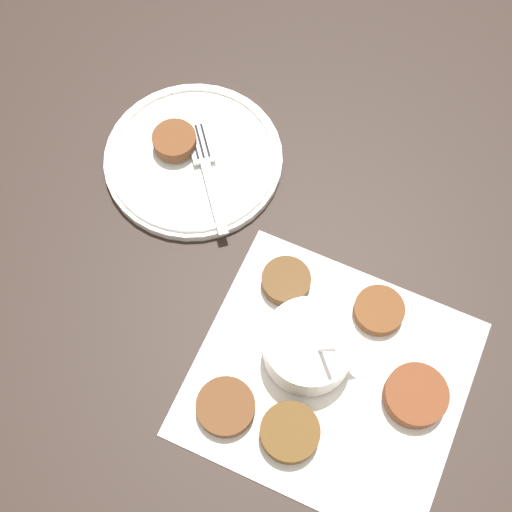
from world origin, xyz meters
TOP-DOWN VIEW (x-y plane):
  - ground_plane at (0.00, 0.00)m, footprint 4.00×4.00m
  - napkin at (-0.00, 0.01)m, footprint 0.34×0.32m
  - sauce_bowl at (-0.03, 0.03)m, footprint 0.11×0.10m
  - fritter_0 at (0.10, 0.01)m, footprint 0.07×0.07m
  - fritter_1 at (-0.07, 0.11)m, footprint 0.06×0.06m
  - fritter_2 at (0.04, 0.10)m, footprint 0.06×0.06m
  - fritter_3 at (-0.03, -0.06)m, footprint 0.07×0.07m
  - fritter_4 at (-0.10, -0.05)m, footprint 0.07×0.07m
  - serving_plate at (-0.23, 0.25)m, footprint 0.23×0.23m
  - fritter_on_plate at (-0.26, 0.25)m, footprint 0.06×0.06m
  - fork at (-0.21, 0.23)m, footprint 0.10×0.16m

SIDE VIEW (x-z plane):
  - ground_plane at x=0.00m, z-range 0.00..0.00m
  - napkin at x=0.00m, z-range 0.00..0.00m
  - serving_plate at x=-0.23m, z-range 0.00..0.02m
  - fritter_2 at x=0.04m, z-range 0.00..0.02m
  - fritter_4 at x=-0.10m, z-range 0.00..0.02m
  - fritter_1 at x=-0.07m, z-range 0.00..0.02m
  - fritter_3 at x=-0.03m, z-range 0.00..0.02m
  - fritter_0 at x=0.10m, z-range 0.00..0.02m
  - fork at x=-0.21m, z-range 0.02..0.02m
  - sauce_bowl at x=-0.03m, z-range -0.02..0.08m
  - fritter_on_plate at x=-0.26m, z-range 0.02..0.04m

